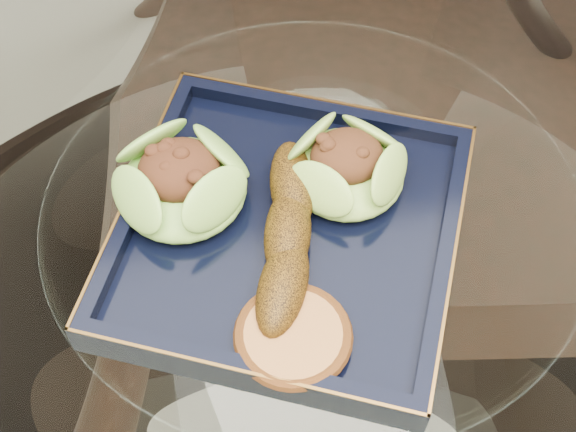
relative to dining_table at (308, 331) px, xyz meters
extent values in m
cylinder|color=white|center=(0.00, 0.00, 0.16)|extent=(1.10, 1.10, 0.01)
torus|color=black|center=(0.00, 0.00, 0.16)|extent=(1.13, 1.13, 0.02)
cylinder|color=black|center=(0.28, 0.28, -0.22)|extent=(0.04, 0.04, 0.75)
cylinder|color=black|center=(-0.28, 0.28, -0.22)|extent=(0.04, 0.04, 0.75)
cube|color=black|center=(0.14, 0.32, -0.12)|extent=(0.51, 0.51, 0.04)
cylinder|color=black|center=(-0.08, 0.18, -0.37)|extent=(0.03, 0.03, 0.45)
cylinder|color=black|center=(0.28, 0.10, -0.37)|extent=(0.03, 0.03, 0.45)
cylinder|color=black|center=(0.01, 0.53, -0.37)|extent=(0.03, 0.03, 0.45)
cylinder|color=black|center=(0.36, 0.45, -0.37)|extent=(0.03, 0.03, 0.45)
cube|color=black|center=(-0.02, 0.00, 0.17)|extent=(0.36, 0.36, 0.02)
ellipsoid|color=#68A12E|center=(-0.10, 0.05, 0.20)|extent=(0.12, 0.12, 0.04)
ellipsoid|color=#58922A|center=(0.04, 0.04, 0.20)|extent=(0.13, 0.13, 0.03)
ellipsoid|color=#553609|center=(-0.02, -0.01, 0.20)|extent=(0.08, 0.18, 0.03)
cylinder|color=#A67037|center=(-0.03, -0.09, 0.19)|extent=(0.08, 0.08, 0.01)
camera|label=1|loc=(-0.08, -0.35, 0.73)|focal=50.00mm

